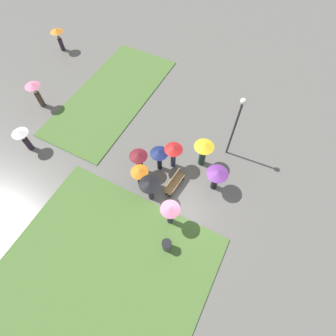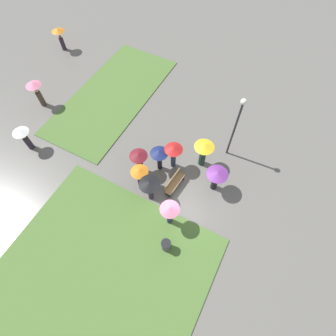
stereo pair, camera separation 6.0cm
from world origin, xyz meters
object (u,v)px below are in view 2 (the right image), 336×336
(crowd_person_orange, at_px, (140,175))
(crowd_person_red, at_px, (174,152))
(trash_bin, at_px, (166,245))
(crowd_person_maroon, at_px, (139,159))
(lamp_post, at_px, (237,122))
(crowd_person_navy, at_px, (159,155))
(lone_walker_far_path, at_px, (36,90))
(lone_walker_mid_plaza, at_px, (23,136))
(crowd_person_yellow, at_px, (204,151))
(crowd_person_black, at_px, (150,186))
(lone_walker_near_lawn, at_px, (59,35))
(crowd_person_purple, at_px, (217,176))
(crowd_person_pink, at_px, (170,211))
(park_bench, at_px, (174,182))

(crowd_person_orange, bearing_deg, crowd_person_red, 99.34)
(trash_bin, height_order, crowd_person_maroon, crowd_person_maroon)
(lamp_post, xyz_separation_m, crowd_person_navy, (-2.94, 3.19, -1.52))
(crowd_person_red, relative_size, lone_walker_far_path, 0.98)
(lone_walker_mid_plaza, bearing_deg, crowd_person_yellow, 121.87)
(crowd_person_black, bearing_deg, lone_walker_near_lawn, -161.67)
(crowd_person_yellow, height_order, lone_walker_mid_plaza, crowd_person_yellow)
(trash_bin, height_order, crowd_person_purple, crowd_person_purple)
(crowd_person_red, relative_size, crowd_person_maroon, 1.05)
(lamp_post, relative_size, crowd_person_black, 2.49)
(lamp_post, relative_size, crowd_person_yellow, 2.39)
(crowd_person_yellow, relative_size, lone_walker_mid_plaza, 1.09)
(lone_walker_far_path, xyz_separation_m, lone_walker_mid_plaza, (-3.26, -1.86, -0.13))
(crowd_person_red, distance_m, lone_walker_far_path, 10.48)
(lamp_post, distance_m, crowd_person_maroon, 5.74)
(crowd_person_purple, height_order, crowd_person_yellow, crowd_person_yellow)
(lamp_post, height_order, crowd_person_pink, lamp_post)
(crowd_person_black, distance_m, lone_walker_far_path, 10.71)
(trash_bin, relative_size, crowd_person_black, 0.45)
(trash_bin, distance_m, crowd_person_pink, 1.75)
(park_bench, bearing_deg, crowd_person_orange, 121.63)
(lone_walker_far_path, bearing_deg, crowd_person_black, -173.29)
(crowd_person_pink, relative_size, crowd_person_maroon, 1.06)
(lamp_post, bearing_deg, crowd_person_orange, 141.58)
(park_bench, height_order, trash_bin, park_bench)
(crowd_person_navy, xyz_separation_m, crowd_person_maroon, (-0.70, 0.93, -0.13))
(lamp_post, xyz_separation_m, lone_walker_mid_plaza, (-5.40, 11.17, -1.71))
(crowd_person_black, bearing_deg, crowd_person_red, 138.18)
(lamp_post, bearing_deg, crowd_person_maroon, 131.45)
(lone_walker_far_path, relative_size, lone_walker_mid_plaza, 1.13)
(trash_bin, relative_size, crowd_person_purple, 0.47)
(lone_walker_near_lawn, bearing_deg, crowd_person_maroon, -160.52)
(lamp_post, bearing_deg, crowd_person_red, 133.15)
(park_bench, distance_m, lone_walker_far_path, 11.30)
(crowd_person_maroon, bearing_deg, lone_walker_mid_plaza, -179.35)
(lamp_post, distance_m, trash_bin, 7.47)
(crowd_person_pink, height_order, lone_walker_far_path, lone_walker_far_path)
(crowd_person_navy, distance_m, lone_walker_far_path, 9.88)
(park_bench, distance_m, crowd_person_navy, 1.77)
(lamp_post, bearing_deg, trash_bin, 175.01)
(crowd_person_orange, height_order, crowd_person_maroon, crowd_person_maroon)
(lone_walker_mid_plaza, bearing_deg, crowd_person_red, 119.73)
(park_bench, xyz_separation_m, lone_walker_near_lawn, (7.23, 13.97, 0.84))
(park_bench, bearing_deg, crowd_person_red, 34.25)
(crowd_person_red, bearing_deg, crowd_person_purple, 59.20)
(lone_walker_far_path, bearing_deg, crowd_person_pink, -174.85)
(crowd_person_navy, height_order, crowd_person_purple, crowd_person_navy)
(lone_walker_far_path, height_order, lone_walker_mid_plaza, lone_walker_far_path)
(lone_walker_near_lawn, bearing_deg, crowd_person_black, -161.72)
(crowd_person_purple, bearing_deg, crowd_person_black, -137.29)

